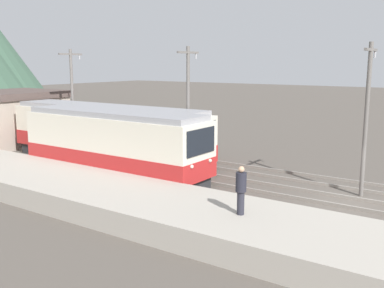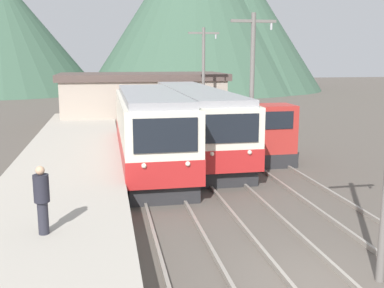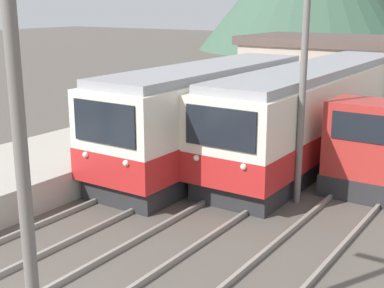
% 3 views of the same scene
% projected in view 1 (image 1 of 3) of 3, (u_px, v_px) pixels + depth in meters
% --- Properties ---
extents(ground_plane, '(200.00, 200.00, 0.00)m').
position_uv_depth(ground_plane, '(348.00, 205.00, 19.84)').
color(ground_plane, '#564F47').
extents(platform_left, '(4.50, 54.00, 0.93)m').
position_uv_depth(platform_left, '(294.00, 240.00, 14.69)').
color(platform_left, '#ADA599').
rests_on(platform_left, ground).
extents(track_left, '(1.54, 60.00, 0.14)m').
position_uv_depth(track_left, '(329.00, 220.00, 17.72)').
color(track_left, gray).
rests_on(track_left, ground).
extents(track_center, '(1.54, 60.00, 0.14)m').
position_uv_depth(track_center, '(349.00, 202.00, 19.99)').
color(track_center, gray).
rests_on(track_center, ground).
extents(track_right, '(1.54, 60.00, 0.14)m').
position_uv_depth(track_right, '(366.00, 187.00, 22.42)').
color(track_right, gray).
rests_on(track_right, ground).
extents(commuter_train_left, '(2.84, 11.10, 3.71)m').
position_uv_depth(commuter_train_left, '(115.00, 148.00, 23.87)').
color(commuter_train_left, '#28282B').
rests_on(commuter_train_left, ground).
extents(commuter_train_center, '(2.84, 14.66, 3.57)m').
position_uv_depth(commuter_train_center, '(107.00, 136.00, 28.05)').
color(commuter_train_center, '#28282B').
rests_on(commuter_train_center, ground).
extents(shunting_locomotive, '(2.40, 5.24, 3.00)m').
position_uv_depth(shunting_locomotive, '(162.00, 140.00, 29.42)').
color(shunting_locomotive, '#28282B').
rests_on(shunting_locomotive, ground).
extents(catenary_mast_near, '(2.00, 0.20, 7.11)m').
position_uv_depth(catenary_mast_near, '(366.00, 114.00, 20.46)').
color(catenary_mast_near, slate).
rests_on(catenary_mast_near, ground).
extents(catenary_mast_mid, '(2.00, 0.20, 7.11)m').
position_uv_depth(catenary_mast_mid, '(188.00, 103.00, 25.99)').
color(catenary_mast_mid, slate).
rests_on(catenary_mast_mid, ground).
extents(catenary_mast_far, '(2.00, 0.20, 7.11)m').
position_uv_depth(catenary_mast_far, '(73.00, 96.00, 31.53)').
color(catenary_mast_far, slate).
rests_on(catenary_mast_far, ground).
extents(person_on_platform, '(0.38, 0.38, 1.74)m').
position_uv_depth(person_on_platform, '(241.00, 188.00, 15.60)').
color(person_on_platform, '#282833').
rests_on(person_on_platform, platform_left).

